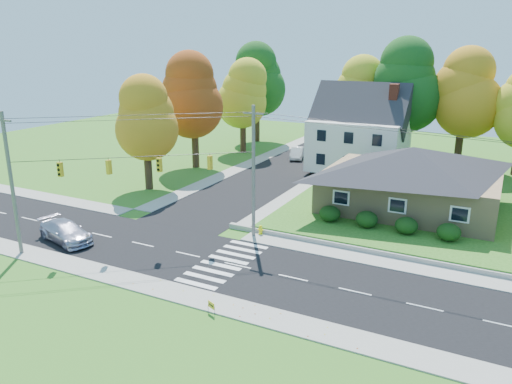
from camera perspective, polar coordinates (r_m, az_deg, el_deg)
ground at (r=33.55m, az=-2.11°, el=-8.41°), size 120.00×120.00×0.00m
road_main at (r=33.55m, az=-2.11°, el=-8.40°), size 90.00×8.00×0.02m
road_cross at (r=59.00m, az=3.43°, el=2.67°), size 8.00×44.00×0.02m
sidewalk_north at (r=37.61m, az=1.62°, el=-5.49°), size 90.00×2.00×0.08m
sidewalk_south at (r=29.74m, az=-6.92°, el=-11.92°), size 90.00×2.00×0.08m
lawn at (r=49.52m, az=23.74°, el=-1.19°), size 30.00×30.00×0.50m
ranch_house at (r=44.40m, az=17.30°, el=1.60°), size 14.60×10.60×5.40m
colonial_house at (r=57.29m, az=11.75°, el=6.61°), size 10.40×8.40×9.60m
hedge_row at (r=39.26m, az=14.66°, el=-3.37°), size 10.70×1.70×1.27m
traffic_infrastructure at (r=32.93m, az=-1.29°, el=0.67°), size 38.10×10.66×10.00m
tree_lot_0 at (r=63.08m, az=11.66°, el=10.92°), size 6.72×6.72×12.51m
tree_lot_1 at (r=60.65m, az=17.02°, el=11.57°), size 7.84×7.84×14.60m
tree_lot_2 at (r=60.90m, az=22.78°, el=10.42°), size 7.28×7.28×13.56m
tree_west_0 at (r=50.51m, az=-12.56°, el=8.21°), size 6.16×6.16×11.47m
tree_west_1 at (r=58.90m, az=-7.15°, el=10.90°), size 7.28×7.28×13.56m
tree_west_2 at (r=66.94m, az=-1.52°, el=11.13°), size 6.72×6.72×12.51m
tree_west_3 at (r=74.82m, az=0.10°, el=12.71°), size 7.84×7.84×14.60m
silver_sedan at (r=39.75m, az=-20.95°, el=-4.27°), size 5.53×3.32×1.50m
white_car at (r=64.32m, az=4.71°, el=4.46°), size 2.66×4.55×1.42m
fire_hydrant at (r=38.53m, az=0.53°, el=-4.39°), size 0.45×0.35×0.80m
yard_sign at (r=27.94m, az=-5.14°, el=-12.77°), size 0.53×0.25×0.71m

